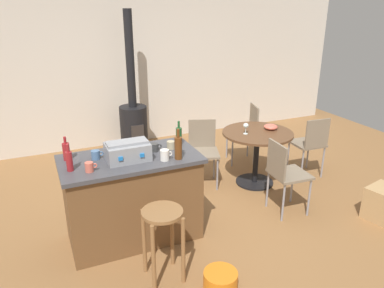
% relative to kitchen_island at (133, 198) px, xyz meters
% --- Properties ---
extents(ground_plane, '(8.80, 8.80, 0.00)m').
position_rel_kitchen_island_xyz_m(ground_plane, '(0.83, 0.14, -0.45)').
color(ground_plane, olive).
extents(back_wall, '(8.00, 0.10, 2.70)m').
position_rel_kitchen_island_xyz_m(back_wall, '(0.83, 2.86, 0.90)').
color(back_wall, beige).
rests_on(back_wall, ground_plane).
extents(kitchen_island, '(1.35, 0.71, 0.90)m').
position_rel_kitchen_island_xyz_m(kitchen_island, '(0.00, 0.00, 0.00)').
color(kitchen_island, brown).
rests_on(kitchen_island, ground_plane).
extents(wooden_stool, '(0.36, 0.36, 0.68)m').
position_rel_kitchen_island_xyz_m(wooden_stool, '(0.07, -0.71, 0.05)').
color(wooden_stool, olive).
rests_on(wooden_stool, ground_plane).
extents(dining_table, '(0.92, 0.92, 0.73)m').
position_rel_kitchen_island_xyz_m(dining_table, '(1.83, 0.55, 0.10)').
color(dining_table, black).
rests_on(dining_table, ground_plane).
extents(folding_chair_near, '(0.43, 0.43, 0.88)m').
position_rel_kitchen_island_xyz_m(folding_chair_near, '(1.71, -0.22, 0.07)').
color(folding_chair_near, '#7F705B').
rests_on(folding_chair_near, ground_plane).
extents(folding_chair_far, '(0.43, 0.43, 0.87)m').
position_rel_kitchen_island_xyz_m(folding_chair_far, '(2.62, 0.43, 0.07)').
color(folding_chair_far, '#7F705B').
rests_on(folding_chair_far, ground_plane).
extents(folding_chair_left, '(0.49, 0.49, 0.88)m').
position_rel_kitchen_island_xyz_m(folding_chair_left, '(2.10, 1.26, 0.07)').
color(folding_chair_left, '#7F705B').
rests_on(folding_chair_left, ground_plane).
extents(folding_chair_right, '(0.51, 0.51, 0.86)m').
position_rel_kitchen_island_xyz_m(folding_chair_right, '(1.19, 0.86, 0.05)').
color(folding_chair_right, '#7F705B').
rests_on(folding_chair_right, ground_plane).
extents(wood_stove, '(0.44, 0.45, 2.23)m').
position_rel_kitchen_island_xyz_m(wood_stove, '(0.66, 2.35, 0.09)').
color(wood_stove, black).
rests_on(wood_stove, ground_plane).
extents(toolbox, '(0.40, 0.28, 0.19)m').
position_rel_kitchen_island_xyz_m(toolbox, '(-0.03, -0.05, 0.54)').
color(toolbox, gray).
rests_on(toolbox, kitchen_island).
extents(bottle_0, '(0.07, 0.07, 0.23)m').
position_rel_kitchen_island_xyz_m(bottle_0, '(-0.57, 0.18, 0.54)').
color(bottle_0, maroon).
rests_on(bottle_0, kitchen_island).
extents(bottle_1, '(0.06, 0.06, 0.25)m').
position_rel_kitchen_island_xyz_m(bottle_1, '(-0.57, -0.09, 0.55)').
color(bottle_1, maroon).
rests_on(bottle_1, kitchen_island).
extents(bottle_2, '(0.06, 0.06, 0.26)m').
position_rel_kitchen_island_xyz_m(bottle_2, '(0.56, 0.11, 0.55)').
color(bottle_2, '#194C23').
rests_on(bottle_2, kitchen_island).
extents(bottle_3, '(0.07, 0.07, 0.30)m').
position_rel_kitchen_island_xyz_m(bottle_3, '(0.42, -0.22, 0.57)').
color(bottle_3, '#603314').
rests_on(bottle_3, kitchen_island).
extents(cup_0, '(0.11, 0.07, 0.09)m').
position_rel_kitchen_island_xyz_m(cup_0, '(-0.41, -0.18, 0.49)').
color(cup_0, '#DB6651').
rests_on(cup_0, kitchen_island).
extents(cup_1, '(0.12, 0.08, 0.08)m').
position_rel_kitchen_island_xyz_m(cup_1, '(0.27, 0.06, 0.49)').
color(cup_1, '#383838').
rests_on(cup_1, kitchen_island).
extents(cup_2, '(0.12, 0.08, 0.09)m').
position_rel_kitchen_island_xyz_m(cup_2, '(-0.31, 0.09, 0.49)').
color(cup_2, '#4C7099').
rests_on(cup_2, kitchen_island).
extents(cup_3, '(0.12, 0.08, 0.08)m').
position_rel_kitchen_island_xyz_m(cup_3, '(0.45, 0.05, 0.49)').
color(cup_3, tan).
rests_on(cup_3, kitchen_island).
extents(cup_4, '(0.12, 0.08, 0.11)m').
position_rel_kitchen_island_xyz_m(cup_4, '(0.29, -0.20, 0.50)').
color(cup_4, white).
rests_on(cup_4, kitchen_island).
extents(wine_glass, '(0.07, 0.07, 0.14)m').
position_rel_kitchen_island_xyz_m(wine_glass, '(1.65, 0.56, 0.39)').
color(wine_glass, silver).
rests_on(wine_glass, dining_table).
extents(serving_bowl, '(0.18, 0.18, 0.07)m').
position_rel_kitchen_island_xyz_m(serving_bowl, '(2.05, 0.58, 0.31)').
color(serving_bowl, '#DB6651').
rests_on(serving_bowl, dining_table).
extents(plastic_bucket, '(0.29, 0.29, 0.19)m').
position_rel_kitchen_island_xyz_m(plastic_bucket, '(0.45, -1.08, -0.36)').
color(plastic_bucket, orange).
rests_on(plastic_bucket, ground_plane).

